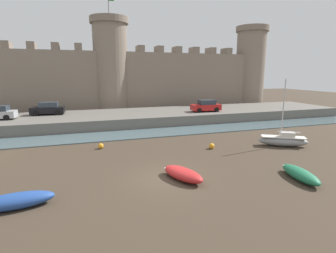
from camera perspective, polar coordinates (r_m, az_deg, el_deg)
ground_plane at (r=17.25m, az=-0.56°, el=-11.19°), size 160.00×160.00×0.00m
water_channel at (r=29.11m, az=-8.17°, el=-1.70°), size 80.00×4.50×0.10m
quay_road at (r=36.02m, az=-10.21°, el=1.80°), size 65.49×10.00×1.35m
castle at (r=45.05m, az=-12.23°, el=10.98°), size 59.60×6.11×18.34m
rowboat_near_channel_right at (r=16.95m, az=3.25°, el=-10.22°), size 2.45×3.49×0.74m
rowboat_midflat_centre at (r=15.60m, az=-30.41°, el=-13.79°), size 3.80×1.49×0.79m
sailboat_midflat_right at (r=26.55m, az=23.80°, el=-2.75°), size 4.38×3.24×6.19m
rowboat_near_channel_left at (r=18.94m, az=26.84°, el=-9.20°), size 1.63×3.53×0.69m
mooring_buoy_off_centre at (r=23.86m, az=9.49°, el=-4.21°), size 0.50×0.50×0.50m
mooring_buoy_near_channel at (r=24.33m, az=-14.41°, el=-4.13°), size 0.49×0.49×0.49m
car_quay_east at (r=37.45m, az=-24.68°, el=3.55°), size 4.20×2.08×1.62m
car_quay_west at (r=37.27m, az=8.28°, el=4.45°), size 4.20×2.08×1.62m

